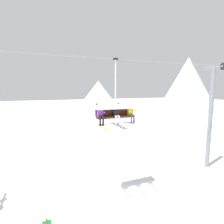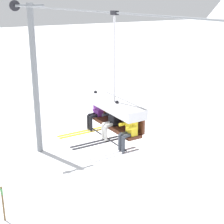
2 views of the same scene
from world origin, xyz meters
The scene contains 9 objects.
ground_plane centered at (0.00, 0.00, 0.00)m, with size 200.00×200.00×0.00m, color white.
mountain_peak_central centered at (13.63, 42.00, 4.63)m, with size 14.38×14.38×9.26m.
mountain_peak_east centered at (39.31, 31.88, 8.19)m, with size 17.44×17.44×16.38m.
lift_tower_far centered at (10.71, -0.02, 4.56)m, with size 0.36×1.88×8.78m.
lift_cable centered at (1.20, -0.80, 8.50)m, with size 21.02×0.05×0.05m.
chairlift_chair centered at (1.68, -0.73, 5.60)m, with size 2.43×0.74×3.86m.
skier_purple centered at (0.68, -0.94, 5.30)m, with size 0.48×1.70×1.34m.
skier_black centered at (1.69, -0.94, 5.30)m, with size 0.48×1.70×1.34m.
skier_yellow centered at (2.68, -0.95, 5.28)m, with size 0.46×1.70×1.23m.
Camera 1 is at (-2.34, -10.53, 6.77)m, focal length 28.00 mm.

